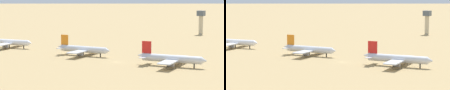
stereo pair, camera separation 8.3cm
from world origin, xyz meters
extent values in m
plane|color=tan|center=(0.00, 0.00, 0.00)|extent=(4000.00, 4000.00, 0.00)
cylinder|color=white|center=(-82.46, 10.54, 3.49)|extent=(26.76, 8.28, 3.33)
cone|color=white|center=(-68.25, 13.27, 3.49)|extent=(3.04, 3.57, 3.16)
cube|color=white|center=(-81.65, 10.70, 2.99)|extent=(10.56, 27.20, 0.47)
cylinder|color=slate|center=(-82.01, 16.98, 1.83)|extent=(3.28, 2.36, 1.83)
cylinder|color=slate|center=(-79.66, 4.73, 1.83)|extent=(3.28, 2.36, 1.83)
cylinder|color=black|center=(-72.53, 12.45, 0.91)|extent=(0.58, 0.58, 1.83)
cylinder|color=black|center=(-84.07, 12.27, 0.91)|extent=(0.58, 0.58, 1.83)
cylinder|color=black|center=(-83.31, 8.35, 0.91)|extent=(0.58, 0.58, 1.83)
cylinder|color=silver|center=(-26.04, 8.22, 3.52)|extent=(27.04, 5.73, 3.36)
cone|color=silver|center=(-11.50, 9.52, 3.52)|extent=(2.79, 3.40, 3.19)
cone|color=silver|center=(-40.58, 6.93, 4.03)|extent=(3.60, 3.14, 2.85)
cube|color=orange|center=(-37.74, 7.18, 7.93)|extent=(4.38, 0.81, 5.45)
cube|color=silver|center=(-38.04, 10.52, 3.86)|extent=(3.18, 5.92, 0.30)
cube|color=silver|center=(-37.44, 3.84, 3.86)|extent=(3.18, 5.92, 0.30)
cube|color=silver|center=(-25.21, 8.30, 3.02)|extent=(8.07, 27.25, 0.47)
cylinder|color=slate|center=(-24.93, 14.64, 1.85)|extent=(3.17, 2.11, 1.85)
cylinder|color=slate|center=(-23.81, 2.10, 1.85)|extent=(3.17, 2.11, 1.85)
cylinder|color=black|center=(-15.88, 9.13, 0.92)|extent=(0.59, 0.59, 1.85)
cylinder|color=black|center=(-27.47, 10.12, 0.92)|extent=(0.59, 0.59, 1.85)
cylinder|color=black|center=(-27.12, 6.11, 0.92)|extent=(0.59, 0.59, 1.85)
cylinder|color=silver|center=(27.64, 2.68, 3.67)|extent=(28.18, 6.88, 3.50)
cone|color=silver|center=(42.74, 4.53, 3.67)|extent=(3.01, 3.62, 3.32)
cone|color=silver|center=(12.55, 0.82, 4.20)|extent=(3.83, 3.38, 2.97)
cube|color=red|center=(15.50, 1.18, 8.26)|extent=(4.56, 0.99, 5.68)
cube|color=silver|center=(15.07, 4.65, 4.02)|extent=(3.50, 6.24, 0.31)
cube|color=silver|center=(15.93, -2.28, 4.02)|extent=(3.50, 6.24, 0.31)
cube|color=silver|center=(28.51, 2.79, 3.15)|extent=(9.31, 28.48, 0.49)
cylinder|color=slate|center=(28.58, 9.40, 1.92)|extent=(3.36, 2.29, 1.92)
cylinder|color=slate|center=(30.18, -3.61, 1.92)|extent=(3.36, 2.29, 1.92)
cylinder|color=black|center=(38.19, 3.98, 0.96)|extent=(0.61, 0.61, 1.92)
cylinder|color=black|center=(26.09, 4.60, 0.96)|extent=(0.61, 0.61, 1.92)
cylinder|color=black|center=(26.60, 0.44, 0.96)|extent=(0.61, 0.61, 1.92)
cylinder|color=#C6B793|center=(-15.98, 146.60, 7.07)|extent=(3.20, 3.20, 14.13)
cube|color=#4C5660|center=(-15.98, 146.60, 16.13)|extent=(5.20, 5.20, 3.99)
camera|label=1|loc=(118.64, -190.91, 36.45)|focal=75.41mm
camera|label=2|loc=(118.71, -190.87, 36.45)|focal=75.41mm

